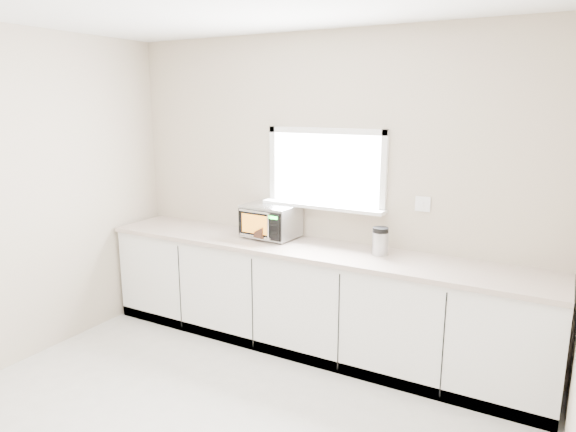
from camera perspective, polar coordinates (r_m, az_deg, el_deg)
The scene contains 7 objects.
back_wall at distance 4.50m, azimuth 4.29°, elevation 2.92°, with size 4.00×0.17×2.70m.
cabinets at distance 4.50m, azimuth 2.47°, elevation -9.32°, with size 3.92×0.60×0.88m, color white.
countertop at distance 4.34m, azimuth 2.47°, elevation -3.72°, with size 3.92×0.64×0.04m, color beige.
microwave at distance 4.60m, azimuth -1.93°, elevation -0.50°, with size 0.49×0.41×0.30m.
knife_block at distance 4.52m, azimuth -2.59°, elevation -1.17°, with size 0.14×0.22×0.29m.
cutting_board at distance 4.72m, azimuth -1.20°, elevation -0.19°, with size 0.31×0.31×0.02m, color #A96541.
coffee_grinder at distance 4.16m, azimuth 10.21°, elevation -2.74°, with size 0.16×0.16×0.23m.
Camera 1 is at (1.86, -2.03, 2.12)m, focal length 32.00 mm.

